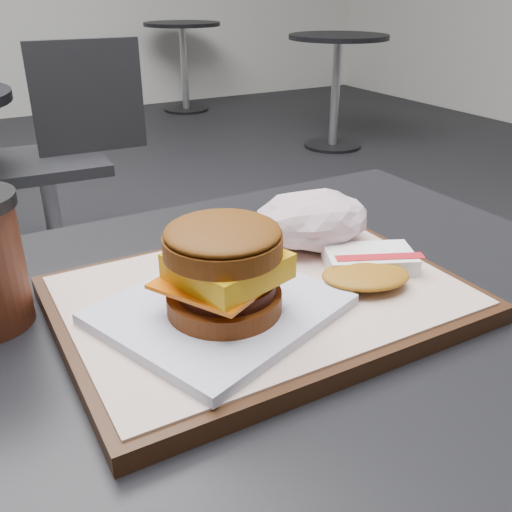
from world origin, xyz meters
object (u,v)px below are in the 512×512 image
(crumpled_wrapper, at_px, (313,220))
(neighbor_chair, at_px, (61,147))
(customer_table, at_px, (261,447))
(hash_brown, at_px, (368,267))
(breakfast_sandwich, at_px, (223,278))
(serving_tray, at_px, (262,298))

(crumpled_wrapper, relative_size, neighbor_chair, 0.15)
(customer_table, relative_size, hash_brown, 5.99)
(breakfast_sandwich, distance_m, crumpled_wrapper, 0.18)
(breakfast_sandwich, bearing_deg, neighbor_chair, 83.49)
(serving_tray, relative_size, breakfast_sandwich, 1.61)
(hash_brown, height_order, neighbor_chair, neighbor_chair)
(serving_tray, bearing_deg, breakfast_sandwich, -153.32)
(breakfast_sandwich, height_order, neighbor_chair, breakfast_sandwich)
(serving_tray, height_order, neighbor_chair, neighbor_chair)
(serving_tray, xyz_separation_m, neighbor_chair, (0.15, 1.74, -0.27))
(customer_table, height_order, neighbor_chair, neighbor_chair)
(customer_table, xyz_separation_m, breakfast_sandwich, (-0.06, -0.03, 0.24))
(customer_table, height_order, serving_tray, serving_tray)
(breakfast_sandwich, relative_size, hash_brown, 1.77)
(serving_tray, relative_size, crumpled_wrapper, 2.87)
(hash_brown, bearing_deg, breakfast_sandwich, -179.97)
(hash_brown, relative_size, crumpled_wrapper, 1.01)
(customer_table, relative_size, breakfast_sandwich, 3.38)
(breakfast_sandwich, distance_m, hash_brown, 0.16)
(crumpled_wrapper, distance_m, neighbor_chair, 1.70)
(customer_table, xyz_separation_m, neighbor_chair, (0.14, 1.73, -0.07))
(customer_table, bearing_deg, serving_tray, -121.10)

